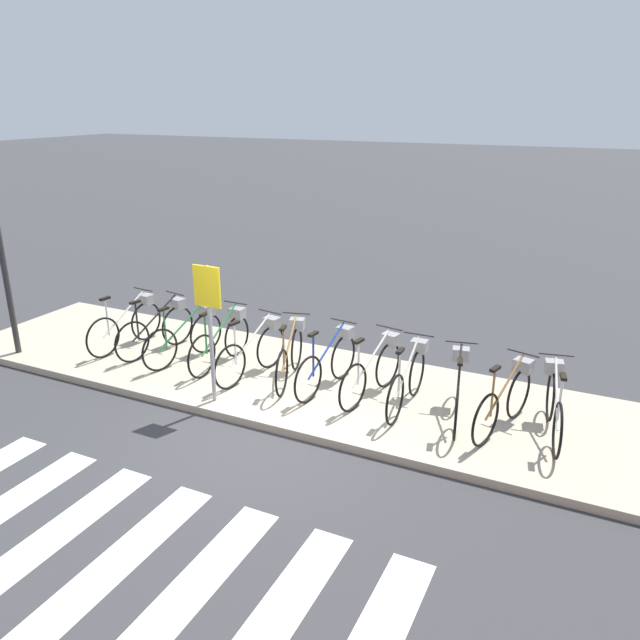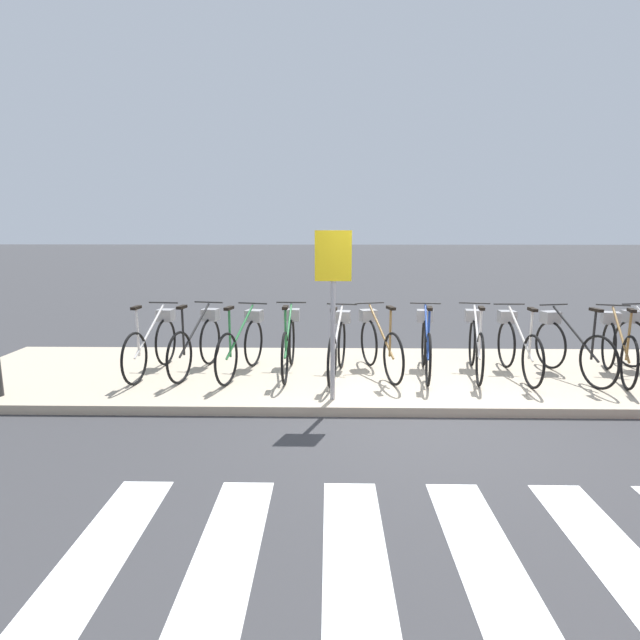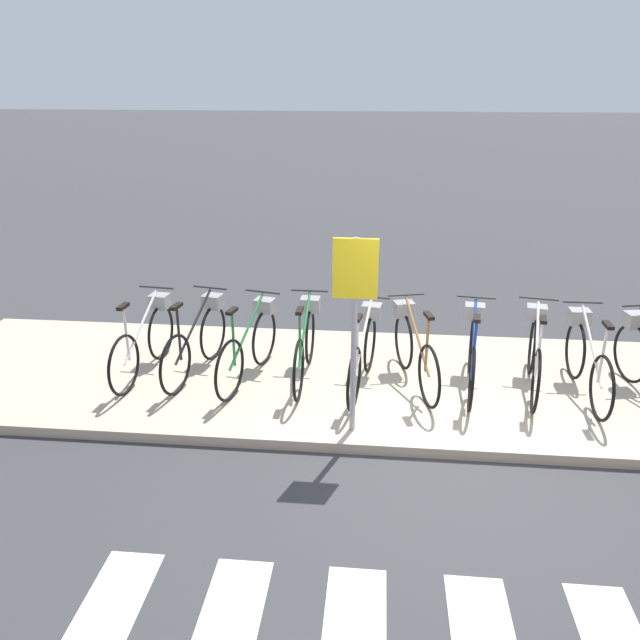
% 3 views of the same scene
% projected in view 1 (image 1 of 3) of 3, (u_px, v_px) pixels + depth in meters
% --- Properties ---
extents(ground_plane, '(120.00, 120.00, 0.00)m').
position_uv_depth(ground_plane, '(264.00, 431.00, 8.77)').
color(ground_plane, '#38383A').
extents(sidewalk, '(13.12, 2.99, 0.12)m').
position_uv_depth(sidewalk, '(312.00, 386.00, 10.01)').
color(sidewalk, '#B7A88E').
rests_on(sidewalk, ground_plane).
extents(parked_bicycle_0, '(0.46, 1.73, 1.07)m').
position_uv_depth(parked_bicycle_0, '(129.00, 323.00, 11.30)').
color(parked_bicycle_0, black).
rests_on(parked_bicycle_0, sidewalk).
extents(parked_bicycle_1, '(0.50, 1.72, 1.07)m').
position_uv_depth(parked_bicycle_1, '(159.00, 327.00, 11.08)').
color(parked_bicycle_1, black).
rests_on(parked_bicycle_1, sidewalk).
extents(parked_bicycle_2, '(0.55, 1.70, 1.07)m').
position_uv_depth(parked_bicycle_2, '(187.00, 335.00, 10.73)').
color(parked_bicycle_2, black).
rests_on(parked_bicycle_2, sidewalk).
extents(parked_bicycle_3, '(0.46, 1.74, 1.07)m').
position_uv_depth(parked_bicycle_3, '(223.00, 339.00, 10.53)').
color(parked_bicycle_3, black).
rests_on(parked_bicycle_3, sidewalk).
extents(parked_bicycle_4, '(0.46, 1.72, 1.07)m').
position_uv_depth(parked_bicycle_4, '(255.00, 349.00, 10.10)').
color(parked_bicycle_4, black).
rests_on(parked_bicycle_4, sidewalk).
extents(parked_bicycle_5, '(0.59, 1.69, 1.07)m').
position_uv_depth(parked_bicycle_5, '(291.00, 353.00, 9.97)').
color(parked_bicycle_5, black).
rests_on(parked_bicycle_5, sidewalk).
extents(parked_bicycle_6, '(0.46, 1.73, 1.07)m').
position_uv_depth(parked_bicycle_6, '(329.00, 360.00, 9.67)').
color(parked_bicycle_6, black).
rests_on(parked_bicycle_6, sidewalk).
extents(parked_bicycle_7, '(0.49, 1.72, 1.07)m').
position_uv_depth(parked_bicycle_7, '(374.00, 368.00, 9.40)').
color(parked_bicycle_7, black).
rests_on(parked_bicycle_7, sidewalk).
extents(parked_bicycle_8, '(0.46, 1.74, 1.07)m').
position_uv_depth(parked_bicycle_8, '(409.00, 377.00, 9.09)').
color(parked_bicycle_8, black).
rests_on(parked_bicycle_8, sidewalk).
extents(parked_bicycle_9, '(0.53, 1.71, 1.07)m').
position_uv_depth(parked_bicycle_9, '(458.00, 388.00, 8.76)').
color(parked_bicycle_9, black).
rests_on(parked_bicycle_9, sidewalk).
extents(parked_bicycle_10, '(0.60, 1.69, 1.07)m').
position_uv_depth(parked_bicycle_10, '(506.00, 398.00, 8.46)').
color(parked_bicycle_10, black).
rests_on(parked_bicycle_10, sidewalk).
extents(parked_bicycle_11, '(0.51, 1.71, 1.07)m').
position_uv_depth(parked_bicycle_11, '(554.00, 403.00, 8.32)').
color(parked_bicycle_11, black).
rests_on(parked_bicycle_11, sidewalk).
extents(sign_post, '(0.44, 0.07, 2.09)m').
position_uv_depth(sign_post, '(209.00, 311.00, 8.92)').
color(sign_post, '#99999E').
rests_on(sign_post, sidewalk).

